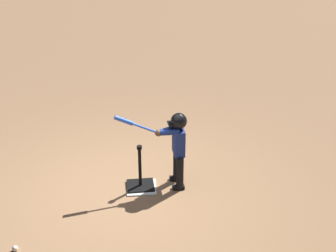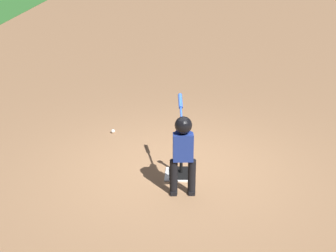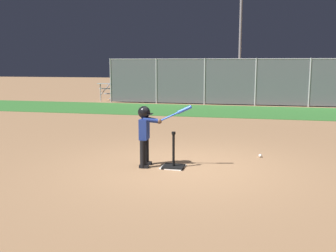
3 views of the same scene
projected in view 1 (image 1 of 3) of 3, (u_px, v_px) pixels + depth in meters
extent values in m
plane|color=#99704C|center=(125.00, 191.00, 7.01)|extent=(90.00, 90.00, 0.00)
cube|color=white|center=(142.00, 187.00, 7.08)|extent=(0.47, 0.47, 0.02)
cube|color=black|center=(140.00, 186.00, 7.10)|extent=(0.41, 0.37, 0.04)
cylinder|color=black|center=(140.00, 167.00, 6.95)|extent=(0.05, 0.05, 0.62)
cylinder|color=black|center=(139.00, 147.00, 6.81)|extent=(0.08, 0.08, 0.05)
cylinder|color=black|center=(180.00, 173.00, 6.95)|extent=(0.12, 0.12, 0.54)
cube|color=black|center=(178.00, 187.00, 7.05)|extent=(0.18, 0.10, 0.06)
cylinder|color=black|center=(177.00, 165.00, 7.18)|extent=(0.12, 0.12, 0.54)
cube|color=black|center=(175.00, 178.00, 7.28)|extent=(0.18, 0.10, 0.06)
cube|color=navy|center=(179.00, 141.00, 6.86)|extent=(0.16, 0.29, 0.40)
sphere|color=brown|center=(179.00, 122.00, 6.72)|extent=(0.21, 0.21, 0.21)
sphere|color=black|center=(179.00, 121.00, 6.72)|extent=(0.24, 0.24, 0.24)
cube|color=black|center=(172.00, 123.00, 6.71)|extent=(0.13, 0.18, 0.01)
cylinder|color=navy|center=(169.00, 132.00, 6.72)|extent=(0.33, 0.16, 0.12)
cylinder|color=navy|center=(168.00, 130.00, 6.80)|extent=(0.33, 0.18, 0.12)
sphere|color=brown|center=(158.00, 133.00, 6.75)|extent=(0.10, 0.10, 0.10)
cylinder|color=blue|center=(137.00, 125.00, 6.64)|extent=(0.61, 0.05, 0.31)
cylinder|color=blue|center=(124.00, 120.00, 6.57)|extent=(0.28, 0.07, 0.18)
cylinder|color=black|center=(160.00, 133.00, 6.75)|extent=(0.04, 0.05, 0.05)
sphere|color=white|center=(15.00, 248.00, 5.79)|extent=(0.07, 0.07, 0.07)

